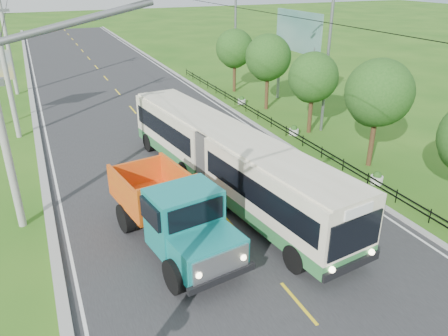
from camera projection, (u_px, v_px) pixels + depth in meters
ground at (298, 303)px, 14.54m from camera, size 240.00×240.00×0.00m
road at (146, 125)px, 31.17m from camera, size 14.00×120.00×0.02m
curb_left at (38, 138)px, 28.50m from camera, size 0.40×120.00×0.15m
curb_right at (236, 112)px, 33.79m from camera, size 0.30×120.00×0.10m
edge_line_left at (47, 138)px, 28.72m from camera, size 0.12×120.00×0.00m
edge_line_right at (230, 113)px, 33.62m from camera, size 0.12×120.00×0.00m
centre_dash at (298, 303)px, 14.53m from camera, size 0.12×2.20×0.00m
railing_right at (286, 132)px, 29.00m from camera, size 0.04×40.00×0.60m
pole_mid at (4, 59)px, 26.86m from camera, size 3.51×0.32×10.00m
pole_far at (6, 35)px, 36.84m from camera, size 3.51×0.32×10.00m
tree_third at (377, 96)px, 23.28m from camera, size 3.60×3.62×6.00m
tree_fourth at (312, 80)px, 28.44m from camera, size 3.24×3.31×5.40m
tree_fifth at (268, 60)px, 33.32m from camera, size 3.48×3.52×5.80m
tree_back at (235, 50)px, 38.40m from camera, size 3.30×3.36×5.50m
streetlight_mid at (326, 59)px, 28.06m from camera, size 3.02×0.20×9.07m
streetlight_far at (234, 32)px, 39.71m from camera, size 3.02×0.20×9.07m
planter_near at (377, 178)px, 22.57m from camera, size 0.64×0.64×0.67m
planter_mid at (294, 131)px, 29.23m from camera, size 0.64×0.64×0.67m
planter_far at (242, 101)px, 35.89m from camera, size 0.64×0.64×0.67m
billboard_right at (297, 38)px, 33.48m from camera, size 0.24×6.00×7.30m
bus at (226, 156)px, 21.10m from camera, size 4.84×16.75×3.20m
dump_truck at (173, 210)px, 16.86m from camera, size 3.71×7.35×2.95m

